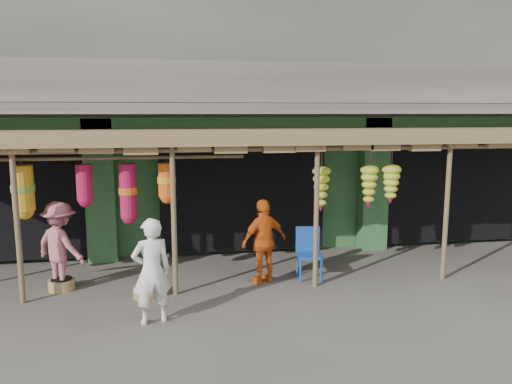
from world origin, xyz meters
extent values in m
plane|color=#514C47|center=(0.00, 0.00, 0.00)|extent=(80.00, 80.00, 0.00)
cube|color=gray|center=(0.00, 5.00, 5.00)|extent=(16.00, 6.00, 4.00)
cube|color=#2D6033|center=(0.00, 5.15, 1.50)|extent=(16.00, 5.70, 3.00)
cube|color=gray|center=(0.00, 1.65, 3.20)|extent=(16.00, 0.90, 0.22)
cube|color=gray|center=(0.00, 1.25, 3.70)|extent=(16.00, 0.10, 0.80)
cube|color=#2D6033|center=(0.00, 2.05, 2.85)|extent=(16.00, 0.35, 0.35)
cube|color=black|center=(-5.00, 3.00, 1.35)|extent=(3.60, 2.00, 2.50)
cube|color=black|center=(0.00, 3.00, 1.35)|extent=(3.60, 2.00, 2.50)
cube|color=black|center=(5.00, 3.00, 1.35)|extent=(3.60, 2.00, 2.50)
cube|color=#2D6033|center=(-3.00, 2.05, 1.50)|extent=(0.60, 0.35, 3.00)
cube|color=#2D6033|center=(3.00, 2.05, 1.50)|extent=(0.60, 0.35, 3.00)
cylinder|color=brown|center=(-4.00, -0.20, 1.30)|extent=(0.09, 0.09, 2.60)
cylinder|color=brown|center=(-1.50, -0.20, 1.30)|extent=(0.09, 0.09, 2.60)
cylinder|color=brown|center=(1.00, -0.20, 1.30)|extent=(0.09, 0.09, 2.60)
cylinder|color=brown|center=(3.50, -0.20, 1.30)|extent=(0.09, 0.09, 2.60)
cylinder|color=brown|center=(-0.25, -0.20, 2.50)|extent=(12.90, 0.08, 0.08)
cylinder|color=brown|center=(-3.00, 0.20, 2.35)|extent=(5.50, 0.06, 0.06)
cube|color=brown|center=(0.00, 0.90, 2.68)|extent=(14.00, 2.70, 0.22)
cylinder|color=#1848A1|center=(0.79, 0.04, 0.22)|extent=(0.04, 0.04, 0.44)
cylinder|color=#1848A1|center=(1.18, 0.00, 0.22)|extent=(0.04, 0.04, 0.44)
cylinder|color=#1848A1|center=(0.82, 0.43, 0.22)|extent=(0.04, 0.04, 0.44)
cylinder|color=#1848A1|center=(1.21, 0.39, 0.22)|extent=(0.04, 0.04, 0.44)
cube|color=#1848A1|center=(1.00, 0.21, 0.46)|extent=(0.50, 0.50, 0.05)
cube|color=#1848A1|center=(1.02, 0.43, 0.72)|extent=(0.46, 0.08, 0.49)
cylinder|color=olive|center=(-3.50, 0.36, 0.10)|extent=(0.57, 0.57, 0.19)
cylinder|color=#A0864B|center=(-2.00, -0.25, 0.10)|extent=(0.45, 0.45, 0.20)
imported|color=white|center=(-1.84, -1.33, 0.80)|extent=(0.67, 0.53, 1.60)
imported|color=#DA5B14|center=(0.12, 0.14, 0.79)|extent=(1.00, 0.71, 1.57)
imported|color=#C06570|center=(-3.50, 0.41, 0.79)|extent=(1.17, 1.08, 1.58)
camera|label=1|loc=(-1.46, -8.58, 3.14)|focal=35.00mm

